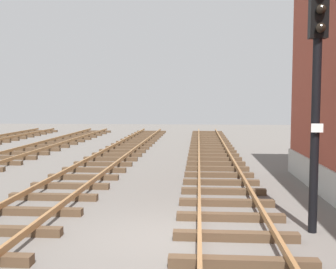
# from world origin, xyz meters

# --- Properties ---
(ground_plane) EXTENTS (80.00, 80.00, 0.00)m
(ground_plane) POSITION_xyz_m (0.00, 0.00, 0.00)
(ground_plane) COLOR #605B56
(track_near_building) EXTENTS (2.50, 56.10, 0.32)m
(track_near_building) POSITION_xyz_m (1.24, 0.00, 0.13)
(track_near_building) COLOR #4C3826
(track_near_building) RESTS_ON ground
(track_centre) EXTENTS (2.50, 56.10, 0.32)m
(track_centre) POSITION_xyz_m (-3.55, 0.00, 0.13)
(track_centre) COLOR #4C3826
(track_centre) RESTS_ON ground
(signal_mast) EXTENTS (0.36, 0.40, 5.15)m
(signal_mast) POSITION_xyz_m (2.91, 0.64, 3.24)
(signal_mast) COLOR black
(signal_mast) RESTS_ON ground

